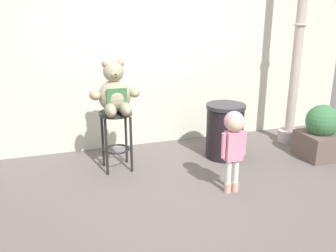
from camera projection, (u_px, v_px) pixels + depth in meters
name	position (u px, v px, depth m)	size (l,w,h in m)	color
ground_plane	(195.00, 191.00, 4.07)	(24.00, 24.00, 0.00)	#605754
building_wall	(150.00, 39.00, 5.23)	(6.49, 0.30, 3.09)	beige
bar_stool_with_teddy	(116.00, 128.00, 4.49)	(0.41, 0.41, 0.75)	#262823
teddy_bear	(115.00, 93.00, 4.32)	(0.60, 0.54, 0.64)	gray
child_walking	(234.00, 135.00, 3.86)	(0.29, 0.23, 0.92)	#D49F8E
trash_bin	(225.00, 131.00, 4.91)	(0.53, 0.53, 0.74)	black
lamppost	(296.00, 63.00, 5.24)	(0.32, 0.32, 3.02)	#ADA5A5
planter_with_shrub	(321.00, 134.00, 4.91)	(0.52, 0.52, 0.74)	brown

